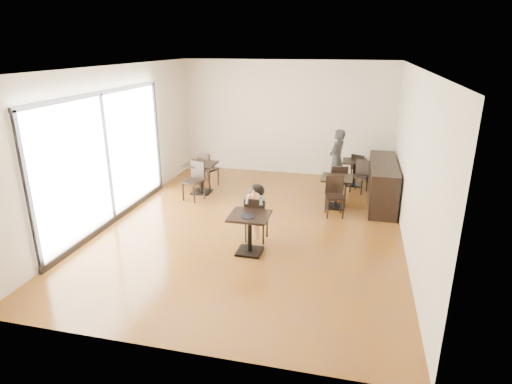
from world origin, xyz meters
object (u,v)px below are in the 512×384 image
(child_chair, at_px, (257,218))
(adult_patron, at_px, (337,159))
(cafe_table_mid, at_px, (336,192))
(chair_mid_a, at_px, (338,182))
(chair_back_b, at_px, (359,177))
(child_table, at_px, (250,234))
(cafe_table_left, at_px, (201,178))
(chair_left_b, at_px, (193,182))
(chair_left_a, at_px, (208,169))
(cafe_table_back, at_px, (354,173))
(chair_mid_b, at_px, (335,197))
(child, at_px, (257,213))
(chair_back_a, at_px, (360,168))

(child_chair, distance_m, adult_patron, 3.85)
(cafe_table_mid, distance_m, chair_mid_a, 0.55)
(chair_mid_a, height_order, chair_back_b, chair_mid_a)
(chair_mid_a, bearing_deg, chair_back_b, -137.62)
(child_table, xyz_separation_m, chair_back_b, (1.89, 3.91, 0.04))
(adult_patron, distance_m, cafe_table_mid, 1.54)
(child_table, bearing_deg, adult_patron, 72.80)
(cafe_table_left, height_order, chair_left_b, chair_left_b)
(child_table, height_order, child_chair, child_chair)
(chair_back_b, bearing_deg, cafe_table_left, -141.11)
(chair_left_a, bearing_deg, cafe_table_back, -144.91)
(chair_left_a, bearing_deg, child_chair, 144.83)
(chair_mid_b, bearing_deg, cafe_table_mid, 78.96)
(chair_left_a, bearing_deg, child, 144.83)
(chair_left_b, relative_size, chair_back_a, 1.15)
(cafe_table_left, relative_size, chair_mid_b, 0.88)
(chair_mid_a, xyz_separation_m, chair_back_a, (0.50, 1.49, -0.03))
(cafe_table_mid, relative_size, chair_mid_b, 0.83)
(child_chair, height_order, cafe_table_mid, child_chair)
(cafe_table_mid, relative_size, chair_left_b, 0.78)
(child_table, bearing_deg, chair_left_b, 130.23)
(child_table, xyz_separation_m, child, (0.00, 0.55, 0.19))
(cafe_table_left, bearing_deg, chair_left_a, 90.00)
(child_table, height_order, chair_left_a, chair_left_a)
(cafe_table_left, xyz_separation_m, chair_mid_a, (3.39, 0.31, 0.05))
(child_table, bearing_deg, cafe_table_mid, 62.67)
(child, distance_m, chair_back_b, 3.86)
(cafe_table_mid, distance_m, chair_back_a, 2.10)
(adult_patron, relative_size, cafe_table_mid, 2.12)
(child_chair, bearing_deg, cafe_table_mid, -123.03)
(chair_left_b, bearing_deg, chair_left_a, 110.36)
(cafe_table_mid, height_order, chair_left_a, chair_left_a)
(chair_left_a, bearing_deg, cafe_table_mid, -172.79)
(child, bearing_deg, chair_back_b, 60.65)
(chair_mid_b, distance_m, chair_back_a, 2.64)
(chair_mid_b, bearing_deg, chair_back_b, 63.14)
(chair_mid_a, distance_m, chair_back_b, 0.85)
(cafe_table_mid, relative_size, cafe_table_left, 0.94)
(adult_patron, xyz_separation_m, chair_left_b, (-3.29, -1.79, -0.31))
(child, bearing_deg, cafe_table_left, 130.23)
(chair_mid_a, bearing_deg, chair_mid_b, 78.96)
(chair_back_b, bearing_deg, child_chair, -94.69)
(chair_mid_b, xyz_separation_m, chair_left_b, (-3.39, 0.24, 0.03))
(cafe_table_mid, distance_m, cafe_table_left, 3.40)
(child, bearing_deg, chair_back_a, 65.61)
(child_table, relative_size, chair_mid_b, 0.85)
(adult_patron, bearing_deg, chair_mid_b, 27.40)
(child_table, relative_size, chair_left_b, 0.80)
(child, relative_size, chair_mid_b, 1.28)
(adult_patron, distance_m, chair_back_a, 0.90)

